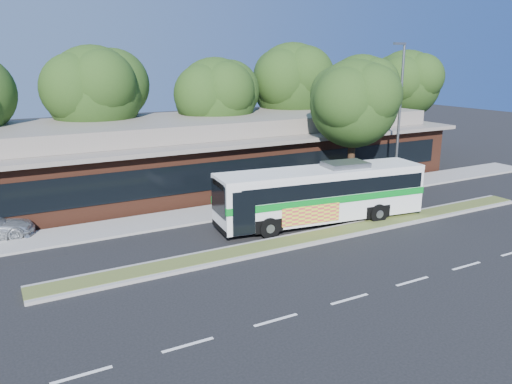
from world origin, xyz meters
TOP-DOWN VIEW (x-y plane):
  - ground at (0.00, 0.00)m, footprint 120.00×120.00m
  - median_strip at (0.00, 0.60)m, footprint 26.00×1.10m
  - sidewalk at (0.00, 6.40)m, footprint 44.00×2.60m
  - plaza_building at (0.00, 12.99)m, footprint 33.20×11.20m
  - lamp_post at (9.56, 6.00)m, footprint 0.93×0.18m
  - tree_bg_b at (-6.57, 16.14)m, footprint 6.69×6.00m
  - tree_bg_c at (1.40, 15.13)m, footprint 6.24×5.60m
  - tree_bg_d at (8.45, 16.15)m, footprint 6.91×6.20m
  - tree_bg_e at (14.42, 15.14)m, footprint 6.47×5.80m
  - tree_bg_f at (20.43, 16.14)m, footprint 6.69×6.00m
  - transit_bus at (1.13, 2.39)m, footprint 11.07×3.63m
  - sidewalk_tree at (6.44, 6.33)m, footprint 5.83×5.23m

SIDE VIEW (x-z plane):
  - ground at x=0.00m, z-range 0.00..0.00m
  - sidewalk at x=0.00m, z-range 0.00..0.12m
  - median_strip at x=0.00m, z-range 0.00..0.15m
  - transit_bus at x=1.13m, z-range 0.17..3.23m
  - plaza_building at x=0.00m, z-range -0.10..4.35m
  - lamp_post at x=9.56m, z-range 0.37..9.44m
  - tree_bg_c at x=1.40m, z-range 1.46..9.72m
  - sidewalk_tree at x=6.44m, z-range 1.58..9.72m
  - tree_bg_e at x=14.42m, z-range 1.49..10.00m
  - tree_bg_f at x=20.43m, z-range 1.60..10.52m
  - tree_bg_b at x=-6.57m, z-range 1.64..10.64m
  - tree_bg_d at x=8.45m, z-range 1.73..11.10m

